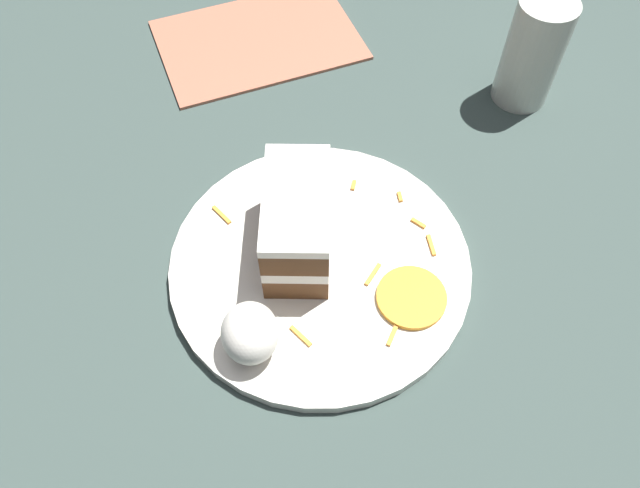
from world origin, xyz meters
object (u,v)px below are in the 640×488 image
at_px(cake_slice, 297,222).
at_px(cream_dollop, 250,333).
at_px(plate, 320,263).
at_px(drinking_glass, 531,59).
at_px(menu_card, 258,40).
at_px(orange_garnish, 411,297).

distance_m(cake_slice, cream_dollop, 0.12).
distance_m(plate, cream_dollop, 0.11).
bearing_deg(drinking_glass, cream_dollop, 132.03).
bearing_deg(menu_card, cream_dollop, 161.44).
height_order(cake_slice, cream_dollop, cake_slice).
bearing_deg(orange_garnish, cream_dollop, 101.94).
relative_size(cream_dollop, menu_card, 0.23).
bearing_deg(cream_dollop, menu_card, -3.35).
height_order(plate, cream_dollop, cream_dollop).
bearing_deg(plate, orange_garnish, -122.56).
relative_size(orange_garnish, drinking_glass, 0.52).
relative_size(plate, orange_garnish, 4.45).
bearing_deg(cream_dollop, plate, -39.81).
bearing_deg(cake_slice, drinking_glass, 41.62).
xyz_separation_m(plate, drinking_glass, (0.22, -0.27, 0.05)).
distance_m(plate, cake_slice, 0.06).
height_order(plate, orange_garnish, orange_garnish).
height_order(cream_dollop, drinking_glass, drinking_glass).
distance_m(cream_dollop, orange_garnish, 0.16).
height_order(plate, drinking_glass, drinking_glass).
bearing_deg(cream_dollop, orange_garnish, -78.06).
xyz_separation_m(cake_slice, orange_garnish, (-0.07, -0.10, -0.04)).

